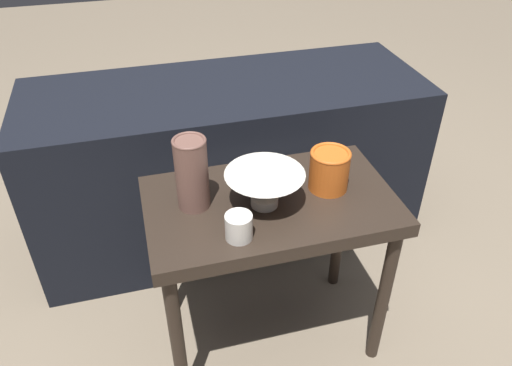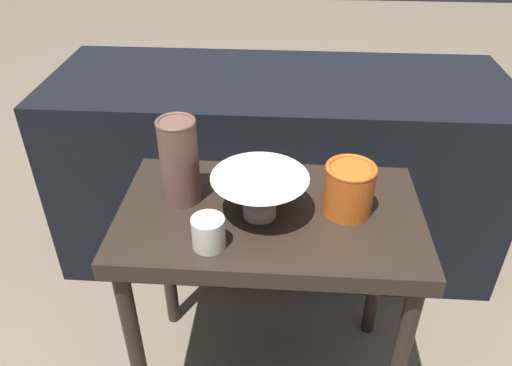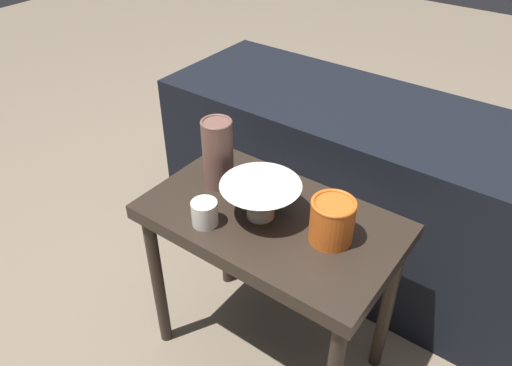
% 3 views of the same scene
% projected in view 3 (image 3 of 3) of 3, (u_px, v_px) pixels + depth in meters
% --- Properties ---
extents(ground_plane, '(8.00, 8.00, 0.00)m').
position_uv_depth(ground_plane, '(268.00, 348.00, 1.57)').
color(ground_plane, '#7F705B').
extents(table, '(0.65, 0.38, 0.54)m').
position_uv_depth(table, '(271.00, 238.00, 1.29)').
color(table, '#2D231C').
rests_on(table, ground_plane).
extents(couch_backdrop, '(1.37, 0.50, 0.62)m').
position_uv_depth(couch_backdrop, '(358.00, 187.00, 1.74)').
color(couch_backdrop, black).
rests_on(couch_backdrop, ground_plane).
extents(bowl, '(0.20, 0.20, 0.10)m').
position_uv_depth(bowl, '(261.00, 197.00, 1.21)').
color(bowl, silver).
rests_on(bowl, table).
extents(vase_textured_left, '(0.08, 0.08, 0.19)m').
position_uv_depth(vase_textured_left, '(218.00, 153.00, 1.30)').
color(vase_textured_left, brown).
rests_on(vase_textured_left, table).
extents(vase_colorful_right, '(0.11, 0.11, 0.11)m').
position_uv_depth(vase_colorful_right, '(332.00, 220.00, 1.14)').
color(vase_colorful_right, orange).
rests_on(vase_colorful_right, table).
extents(cup, '(0.06, 0.06, 0.06)m').
position_uv_depth(cup, '(205.00, 213.00, 1.21)').
color(cup, silver).
rests_on(cup, table).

